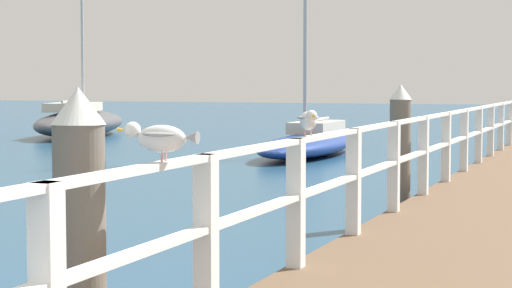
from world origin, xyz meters
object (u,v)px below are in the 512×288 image
Objects in this scene: boat_2 at (80,122)px; boat_6 at (309,142)px; dock_piling_far at (400,155)px; seagull_foreground at (160,137)px; seagull_background at (308,120)px; dock_piling_near at (80,260)px.

boat_6 is (10.28, -5.25, -0.14)m from boat_2.
dock_piling_far is 7.55m from seagull_foreground.
seagull_background is 0.06× the size of boat_6.
seagull_foreground is at bearing 104.29° from boat_6.
seagull_foreground is at bearing 31.37° from dock_piling_near.
dock_piling_far is 0.24× the size of boat_6.
dock_piling_far is at bearing 112.68° from boat_6.
boat_2 reaches higher than seagull_background.
dock_piling_near is 1.00× the size of dock_piling_far.
seagull_background is 16.47m from boat_6.
dock_piling_near is at bearing -74.27° from boat_2.
boat_2 is (-15.42, 20.85, -1.10)m from seagull_background.
dock_piling_near is 18.94m from boat_6.
dock_piling_near is at bearing -90.00° from dock_piling_far.
dock_piling_far is 5.07m from seagull_background.
seagull_foreground and seagull_background have the same top height.
dock_piling_far is at bearing 90.00° from dock_piling_near.
seagull_foreground is at bearing -73.38° from boat_2.
dock_piling_near is 0.24× the size of boat_6.
boat_6 is at bearing 13.10° from seagull_foreground.
boat_2 is (-15.04, 23.57, -0.44)m from dock_piling_near.
seagull_background is at bearing 106.71° from boat_6.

